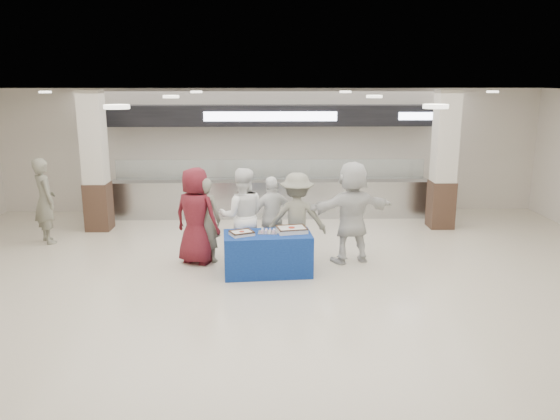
{
  "coord_description": "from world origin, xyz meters",
  "views": [
    {
      "loc": [
        -0.11,
        -8.2,
        3.42
      ],
      "look_at": [
        0.14,
        1.6,
        1.06
      ],
      "focal_mm": 35.0,
      "sensor_mm": 36.0,
      "label": 1
    }
  ],
  "objects_px": {
    "civilian_maroon": "(196,216)",
    "chef_short": "(273,218)",
    "sheet_cake_left": "(242,233)",
    "civilian_white": "(352,212)",
    "sheet_cake_right": "(292,229)",
    "soldier_b": "(297,218)",
    "display_table": "(268,254)",
    "chef_tall": "(242,216)",
    "soldier_a": "(206,220)",
    "cupcake_tray": "(268,231)",
    "soldier_bg": "(45,201)"
  },
  "relations": [
    {
      "from": "sheet_cake_right",
      "to": "civilian_white",
      "type": "xyz_separation_m",
      "value": [
        1.16,
        0.55,
        0.17
      ]
    },
    {
      "from": "sheet_cake_right",
      "to": "cupcake_tray",
      "type": "bearing_deg",
      "value": -174.98
    },
    {
      "from": "soldier_bg",
      "to": "soldier_a",
      "type": "bearing_deg",
      "value": -148.58
    },
    {
      "from": "chef_short",
      "to": "civilian_white",
      "type": "height_order",
      "value": "civilian_white"
    },
    {
      "from": "display_table",
      "to": "civilian_maroon",
      "type": "distance_m",
      "value": 1.59
    },
    {
      "from": "sheet_cake_left",
      "to": "soldier_bg",
      "type": "height_order",
      "value": "soldier_bg"
    },
    {
      "from": "cupcake_tray",
      "to": "civilian_white",
      "type": "relative_size",
      "value": 0.19
    },
    {
      "from": "cupcake_tray",
      "to": "soldier_a",
      "type": "distance_m",
      "value": 1.36
    },
    {
      "from": "cupcake_tray",
      "to": "soldier_b",
      "type": "distance_m",
      "value": 0.81
    },
    {
      "from": "soldier_b",
      "to": "display_table",
      "type": "bearing_deg",
      "value": 50.86
    },
    {
      "from": "chef_tall",
      "to": "soldier_a",
      "type": "bearing_deg",
      "value": -11.17
    },
    {
      "from": "cupcake_tray",
      "to": "chef_short",
      "type": "distance_m",
      "value": 0.85
    },
    {
      "from": "chef_tall",
      "to": "chef_short",
      "type": "xyz_separation_m",
      "value": [
        0.58,
        0.25,
        -0.1
      ]
    },
    {
      "from": "cupcake_tray",
      "to": "soldier_bg",
      "type": "height_order",
      "value": "soldier_bg"
    },
    {
      "from": "sheet_cake_left",
      "to": "civilian_maroon",
      "type": "bearing_deg",
      "value": 140.75
    },
    {
      "from": "display_table",
      "to": "chef_short",
      "type": "relative_size",
      "value": 0.96
    },
    {
      "from": "sheet_cake_left",
      "to": "soldier_a",
      "type": "bearing_deg",
      "value": 131.55
    },
    {
      "from": "display_table",
      "to": "cupcake_tray",
      "type": "distance_m",
      "value": 0.41
    },
    {
      "from": "cupcake_tray",
      "to": "civilian_white",
      "type": "xyz_separation_m",
      "value": [
        1.59,
        0.59,
        0.2
      ]
    },
    {
      "from": "civilian_maroon",
      "to": "chef_short",
      "type": "height_order",
      "value": "civilian_maroon"
    },
    {
      "from": "sheet_cake_left",
      "to": "chef_tall",
      "type": "bearing_deg",
      "value": 91.68
    },
    {
      "from": "cupcake_tray",
      "to": "soldier_bg",
      "type": "distance_m",
      "value": 5.14
    },
    {
      "from": "soldier_b",
      "to": "civilian_white",
      "type": "distance_m",
      "value": 1.04
    },
    {
      "from": "sheet_cake_left",
      "to": "chef_short",
      "type": "bearing_deg",
      "value": 60.46
    },
    {
      "from": "cupcake_tray",
      "to": "chef_tall",
      "type": "relative_size",
      "value": 0.2
    },
    {
      "from": "sheet_cake_left",
      "to": "civilian_white",
      "type": "relative_size",
      "value": 0.24
    },
    {
      "from": "cupcake_tray",
      "to": "soldier_a",
      "type": "xyz_separation_m",
      "value": [
        -1.18,
        0.67,
        0.04
      ]
    },
    {
      "from": "chef_tall",
      "to": "soldier_b",
      "type": "height_order",
      "value": "chef_tall"
    },
    {
      "from": "sheet_cake_right",
      "to": "soldier_bg",
      "type": "relative_size",
      "value": 0.32
    },
    {
      "from": "chef_short",
      "to": "sheet_cake_right",
      "type": "bearing_deg",
      "value": 97.54
    },
    {
      "from": "display_table",
      "to": "civilian_maroon",
      "type": "relative_size",
      "value": 0.84
    },
    {
      "from": "display_table",
      "to": "soldier_b",
      "type": "relative_size",
      "value": 0.9
    },
    {
      "from": "sheet_cake_right",
      "to": "soldier_a",
      "type": "relative_size",
      "value": 0.35
    },
    {
      "from": "soldier_a",
      "to": "cupcake_tray",
      "type": "bearing_deg",
      "value": 169.6
    },
    {
      "from": "sheet_cake_right",
      "to": "civilian_maroon",
      "type": "bearing_deg",
      "value": 162.67
    },
    {
      "from": "sheet_cake_right",
      "to": "soldier_b",
      "type": "bearing_deg",
      "value": 77.65
    },
    {
      "from": "sheet_cake_right",
      "to": "soldier_b",
      "type": "height_order",
      "value": "soldier_b"
    },
    {
      "from": "chef_tall",
      "to": "civilian_white",
      "type": "distance_m",
      "value": 2.07
    },
    {
      "from": "sheet_cake_left",
      "to": "civilian_white",
      "type": "height_order",
      "value": "civilian_white"
    },
    {
      "from": "sheet_cake_left",
      "to": "soldier_b",
      "type": "xyz_separation_m",
      "value": [
        1.01,
        0.73,
        0.07
      ]
    },
    {
      "from": "cupcake_tray",
      "to": "soldier_a",
      "type": "relative_size",
      "value": 0.22
    },
    {
      "from": "cupcake_tray",
      "to": "civilian_maroon",
      "type": "bearing_deg",
      "value": 156.35
    },
    {
      "from": "chef_tall",
      "to": "soldier_b",
      "type": "relative_size",
      "value": 1.05
    },
    {
      "from": "display_table",
      "to": "soldier_b",
      "type": "height_order",
      "value": "soldier_b"
    },
    {
      "from": "sheet_cake_right",
      "to": "chef_short",
      "type": "distance_m",
      "value": 0.87
    },
    {
      "from": "cupcake_tray",
      "to": "civilian_maroon",
      "type": "distance_m",
      "value": 1.48
    },
    {
      "from": "chef_short",
      "to": "civilian_maroon",
      "type": "bearing_deg",
      "value": -4.94
    },
    {
      "from": "chef_tall",
      "to": "civilian_white",
      "type": "height_order",
      "value": "civilian_white"
    },
    {
      "from": "sheet_cake_left",
      "to": "soldier_b",
      "type": "height_order",
      "value": "soldier_b"
    },
    {
      "from": "sheet_cake_left",
      "to": "sheet_cake_right",
      "type": "relative_size",
      "value": 0.82
    }
  ]
}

